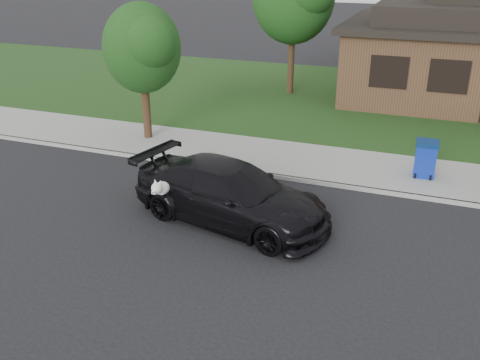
% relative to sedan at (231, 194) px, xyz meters
% --- Properties ---
extents(ground, '(120.00, 120.00, 0.00)m').
position_rel_sedan_xyz_m(ground, '(2.51, -0.53, -0.74)').
color(ground, black).
rests_on(ground, ground).
extents(sidewalk, '(60.00, 3.00, 0.12)m').
position_rel_sedan_xyz_m(sidewalk, '(2.51, 4.47, -0.68)').
color(sidewalk, gray).
rests_on(sidewalk, ground).
extents(curb, '(60.00, 0.12, 0.12)m').
position_rel_sedan_xyz_m(curb, '(2.51, 2.97, -0.68)').
color(curb, gray).
rests_on(curb, ground).
extents(lawn, '(60.00, 13.00, 0.13)m').
position_rel_sedan_xyz_m(lawn, '(2.51, 12.47, -0.68)').
color(lawn, '#193814').
rests_on(lawn, ground).
extents(sedan, '(5.43, 3.12, 1.48)m').
position_rel_sedan_xyz_m(sedan, '(0.00, 0.00, 0.00)').
color(sedan, black).
rests_on(sedan, ground).
extents(recycling_bin, '(0.66, 0.70, 1.06)m').
position_rel_sedan_xyz_m(recycling_bin, '(4.34, 4.43, -0.09)').
color(recycling_bin, '#0D2797').
rests_on(recycling_bin, sidewalk).
extents(tree_2, '(2.73, 2.60, 4.59)m').
position_rel_sedan_xyz_m(tree_2, '(-4.87, 4.58, 2.52)').
color(tree_2, '#332114').
rests_on(tree_2, ground).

